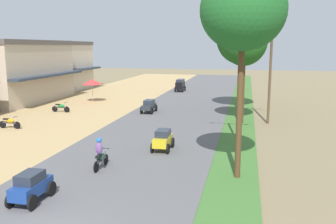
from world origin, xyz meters
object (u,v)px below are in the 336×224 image
(utility_pole_near, at_px, (270,67))
(car_sedan_charcoal, at_px, (149,105))
(vendor_umbrella, at_px, (92,82))
(median_tree_nearest, at_px, (243,11))
(median_tree_third, at_px, (241,38))
(median_tree_second, at_px, (244,41))
(motorbike_ahead_second, at_px, (100,154))
(streetlamp_far, at_px, (245,55))
(car_hatchback_blue, at_px, (31,186))
(parked_motorbike_third, at_px, (10,122))
(car_van_black, at_px, (180,85))
(streetlamp_mid, at_px, (245,61))
(streetlamp_near, at_px, (241,75))
(car_hatchback_yellow, at_px, (163,139))
(parked_motorbike_fourth, at_px, (61,107))

(utility_pole_near, xyz_separation_m, car_sedan_charcoal, (-10.71, 2.39, -3.82))
(vendor_umbrella, bearing_deg, median_tree_nearest, -51.32)
(utility_pole_near, bearing_deg, median_tree_third, 112.08)
(median_tree_second, relative_size, motorbike_ahead_second, 4.77)
(streetlamp_far, relative_size, motorbike_ahead_second, 4.58)
(median_tree_nearest, distance_m, car_hatchback_blue, 11.58)
(parked_motorbike_third, relative_size, car_sedan_charcoal, 0.80)
(vendor_umbrella, bearing_deg, car_van_black, 55.03)
(streetlamp_mid, distance_m, car_sedan_charcoal, 16.94)
(utility_pole_near, relative_size, motorbike_ahead_second, 4.86)
(median_tree_nearest, bearing_deg, streetlamp_near, 90.88)
(utility_pole_near, bearing_deg, car_van_black, 119.63)
(median_tree_nearest, bearing_deg, vendor_umbrella, 128.68)
(vendor_umbrella, distance_m, car_van_black, 13.89)
(vendor_umbrella, height_order, streetlamp_far, streetlamp_far)
(median_tree_nearest, height_order, car_sedan_charcoal, median_tree_nearest)
(car_van_black, xyz_separation_m, motorbike_ahead_second, (1.85, -32.41, -0.17))
(median_tree_second, height_order, car_sedan_charcoal, median_tree_second)
(car_van_black, bearing_deg, car_hatchback_yellow, -81.65)
(parked_motorbike_fourth, relative_size, motorbike_ahead_second, 1.00)
(motorbike_ahead_second, bearing_deg, parked_motorbike_fourth, 124.93)
(parked_motorbike_third, height_order, vendor_umbrella, vendor_umbrella)
(vendor_umbrella, bearing_deg, car_sedan_charcoal, -33.04)
(utility_pole_near, height_order, motorbike_ahead_second, utility_pole_near)
(streetlamp_mid, distance_m, car_van_black, 9.52)
(streetlamp_near, distance_m, car_hatchback_yellow, 6.17)
(car_sedan_charcoal, bearing_deg, utility_pole_near, -12.58)
(median_tree_second, distance_m, car_hatchback_blue, 19.92)
(streetlamp_near, relative_size, car_sedan_charcoal, 3.41)
(streetlamp_mid, height_order, car_hatchback_blue, streetlamp_mid)
(parked_motorbike_third, height_order, streetlamp_mid, streetlamp_mid)
(car_sedan_charcoal, bearing_deg, car_van_black, 90.18)
(median_tree_second, height_order, streetlamp_mid, median_tree_second)
(car_hatchback_yellow, height_order, motorbike_ahead_second, motorbike_ahead_second)
(streetlamp_near, bearing_deg, vendor_umbrella, 137.82)
(median_tree_nearest, distance_m, motorbike_ahead_second, 9.71)
(median_tree_nearest, distance_m, car_hatchback_yellow, 9.09)
(parked_motorbike_fourth, relative_size, car_sedan_charcoal, 0.80)
(median_tree_second, relative_size, streetlamp_far, 1.04)
(utility_pole_near, relative_size, car_hatchback_yellow, 4.36)
(parked_motorbike_third, bearing_deg, median_tree_third, 36.50)
(car_hatchback_blue, relative_size, car_van_black, 0.83)
(car_sedan_charcoal, distance_m, car_van_black, 16.52)
(median_tree_second, height_order, streetlamp_near, median_tree_second)
(motorbike_ahead_second, bearing_deg, median_tree_nearest, 2.86)
(median_tree_third, bearing_deg, motorbike_ahead_second, -108.18)
(parked_motorbike_fourth, height_order, median_tree_third, median_tree_third)
(median_tree_third, xyz_separation_m, streetlamp_mid, (0.30, 10.45, -2.58))
(vendor_umbrella, bearing_deg, median_tree_third, -5.19)
(median_tree_third, relative_size, utility_pole_near, 1.08)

